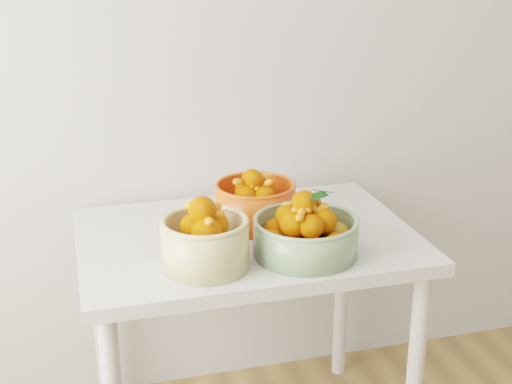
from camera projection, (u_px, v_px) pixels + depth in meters
The scene contains 4 objects.
table at pixel (247, 263), 2.17m from camera, with size 1.00×0.70×0.75m.
bowl_cream at pixel (205, 241), 1.90m from camera, with size 0.26×0.26×0.20m.
bowl_green at pixel (305, 233), 1.98m from camera, with size 0.34×0.34×0.19m.
bowl_orange at pixel (255, 203), 2.19m from camera, with size 0.29×0.29×0.18m.
Camera 1 is at (-0.70, -0.30, 1.60)m, focal length 50.00 mm.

